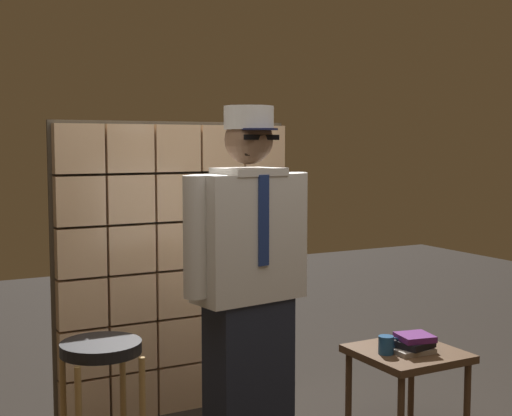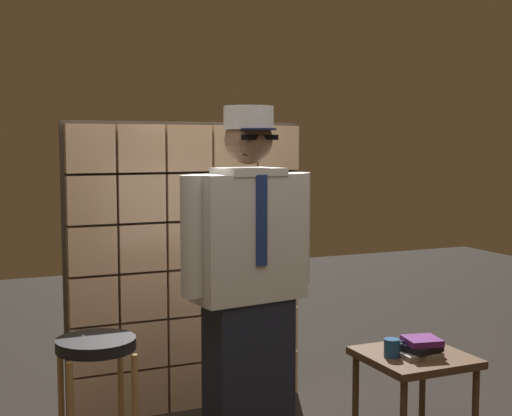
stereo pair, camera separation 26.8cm
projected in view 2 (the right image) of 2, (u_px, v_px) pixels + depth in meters
The scene contains 6 objects.
glass_block_wall at pixel (189, 268), 4.24m from camera, with size 1.45×0.10×1.74m.
standing_person at pixel (248, 285), 3.39m from camera, with size 0.71×0.34×1.76m.
bar_stool at pixel (97, 383), 3.05m from camera, with size 0.34×0.34×0.76m.
side_table at pixel (414, 366), 3.72m from camera, with size 0.52×0.52×0.50m.
book_stack at pixel (420, 347), 3.67m from camera, with size 0.23×0.20×0.09m.
coffee_mug at pixel (392, 348), 3.65m from camera, with size 0.13×0.08×0.09m.
Camera 2 is at (-1.30, -2.69, 1.59)m, focal length 49.92 mm.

